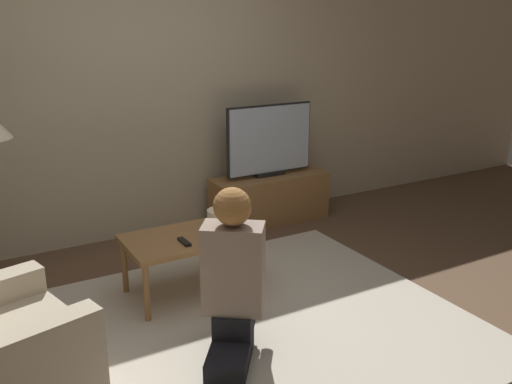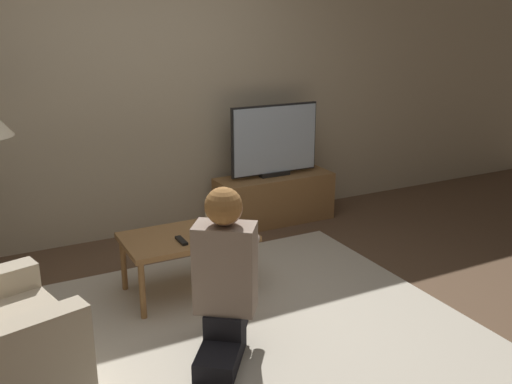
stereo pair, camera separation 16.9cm
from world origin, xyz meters
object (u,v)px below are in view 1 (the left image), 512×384
at_px(table_lamp, 220,219).
at_px(person_kneeling, 233,271).
at_px(tv, 270,140).
at_px(coffee_table, 190,242).

bearing_deg(table_lamp, person_kneeling, -111.10).
bearing_deg(table_lamp, tv, 45.77).
bearing_deg(coffee_table, table_lamp, -18.30).
bearing_deg(person_kneeling, coffee_table, -59.04).
height_order(tv, table_lamp, tv).
bearing_deg(person_kneeling, table_lamp, -74.71).
distance_m(tv, table_lamp, 1.50).
xyz_separation_m(person_kneeling, table_lamp, (0.28, 0.72, 0.03)).
relative_size(tv, person_kneeling, 0.88).
relative_size(coffee_table, person_kneeling, 0.89).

